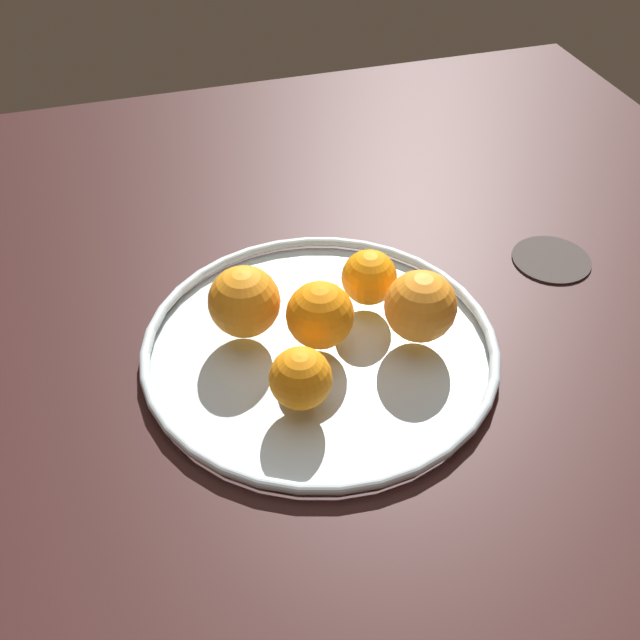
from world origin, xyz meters
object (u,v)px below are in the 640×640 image
Objects in this scene: orange_center at (244,302)px; orange_front_right at (369,277)px; fruit_bowl at (320,346)px; orange_back_left at (421,306)px; orange_back_right at (318,315)px; orange_front_left at (301,378)px; ambient_coaster at (552,259)px.

orange_front_right is (14.81, 0.94, -0.76)cm from orange_center.
orange_back_left reaches higher than fruit_bowl.
orange_front_left is at bearing -117.48° from orange_back_right.
orange_front_left is (-4.17, -8.01, -0.52)cm from orange_back_right.
orange_center is (-18.12, 6.22, 0.01)cm from orange_back_left.
orange_front_left is (-15.12, -5.85, -0.79)cm from orange_back_left.
orange_front_left reaches higher than fruit_bowl.
orange_front_right is 0.64× the size of ambient_coaster.
orange_back_right is 0.74× the size of ambient_coaster.
orange_center reaches higher than ambient_coaster.
orange_back_left is 1.25× the size of orange_front_left.
orange_front_right is at bearing 114.81° from orange_back_left.
fruit_bowl reaches higher than ambient_coaster.
orange_center is (-3.00, 12.07, 0.79)cm from orange_front_left.
orange_front_right is (7.44, 5.14, 4.11)cm from fruit_bowl.
orange_back_right is at bearing 62.52° from orange_front_left.
orange_front_right reaches higher than fruit_bowl.
orange_back_left is at bearing -65.19° from orange_front_right.
orange_back_right is 34.76cm from ambient_coaster.
fruit_bowl is at bearing 61.01° from orange_front_left.
orange_front_right is (-3.31, 7.17, -0.76)cm from orange_back_left.
orange_back_left reaches higher than orange_back_right.
fruit_bowl is 4.99× the size of orange_back_left.
orange_back_right is 9.15cm from orange_front_right.
fruit_bowl is 6.17× the size of orange_front_right.
fruit_bowl is 11.98cm from orange_back_left.
orange_back_right is at bearing 146.06° from fruit_bowl.
orange_center is 0.79× the size of ambient_coaster.
orange_center is at bearing 150.35° from fruit_bowl.
fruit_bowl is 9.93cm from orange_front_right.
orange_back_left is 19.16cm from orange_center.
orange_front_right is 26.47cm from ambient_coaster.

